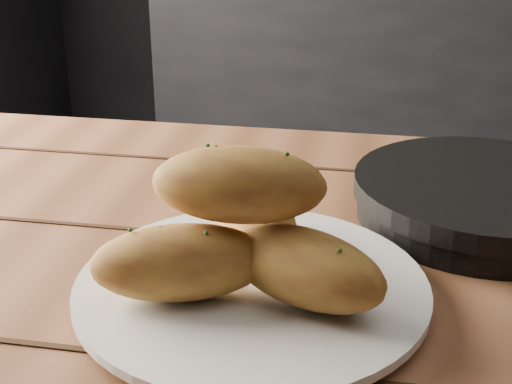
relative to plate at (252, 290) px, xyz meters
name	(u,v)px	position (x,y,z in m)	size (l,w,h in m)	color
plate	(252,290)	(0.00, 0.00, 0.00)	(0.29, 0.29, 0.02)	silver
bread_rolls	(245,234)	(0.00, 0.00, 0.05)	(0.25, 0.21, 0.12)	#B08730
skillet	(486,199)	(0.21, 0.20, 0.01)	(0.39, 0.27, 0.05)	black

